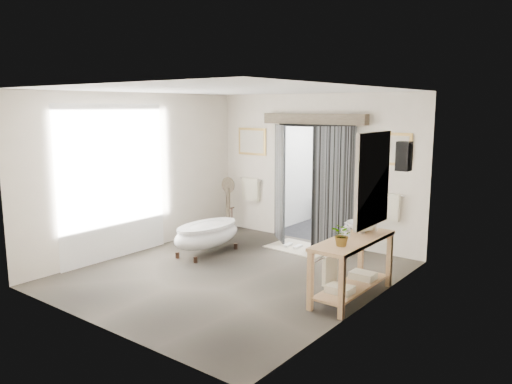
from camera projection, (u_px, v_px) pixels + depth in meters
ground_plane at (233, 273)px, 8.02m from camera, size 5.00×5.00×0.00m
room_shell at (225, 159)px, 7.63m from camera, size 4.52×5.02×2.91m
shower_room at (350, 187)px, 10.98m from camera, size 2.22×2.01×2.51m
back_wall_dressing at (310, 164)px, 9.56m from camera, size 3.82×0.69×2.52m
clawfoot_tub at (207, 234)px, 9.06m from camera, size 0.68×1.52×0.74m
vanity at (351, 263)px, 6.93m from camera, size 0.57×1.60×0.85m
pedestal_mirror at (228, 208)px, 10.70m from camera, size 0.35×0.23×1.18m
rug at (300, 248)px, 9.45m from camera, size 1.25×0.88×0.01m
slippers at (293, 246)px, 9.48m from camera, size 0.33×0.24×0.05m
basin at (362, 227)px, 7.19m from camera, size 0.51×0.51×0.16m
plant at (343, 235)px, 6.48m from camera, size 0.33×0.30×0.30m
soap_bottle_a at (346, 229)px, 6.96m from camera, size 0.10×0.10×0.21m
soap_bottle_b at (370, 225)px, 7.33m from camera, size 0.16×0.16×0.16m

